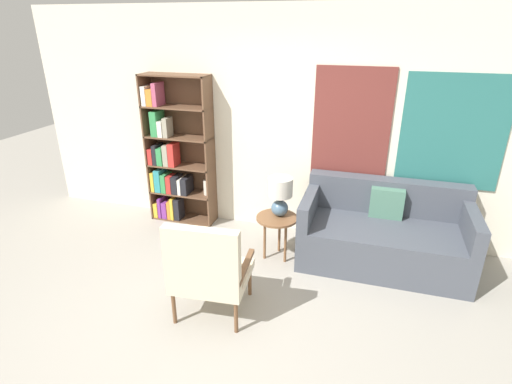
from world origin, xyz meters
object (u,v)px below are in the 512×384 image
armchair (207,268)px  couch (383,235)px  bookshelf (173,159)px  table_lamp (280,193)px  side_table (277,222)px

armchair → couch: bearing=44.5°
armchair → couch: size_ratio=0.55×
couch → bookshelf: bearing=173.6°
armchair → table_lamp: 1.29m
couch → table_lamp: table_lamp is taller
bookshelf → armchair: bookshelf is taller
bookshelf → side_table: size_ratio=3.77×
side_table → table_lamp: 0.34m
couch → side_table: (-1.14, -0.28, 0.12)m
bookshelf → side_table: bookshelf is taller
armchair → side_table: bearing=74.3°
couch → table_lamp: (-1.13, -0.23, 0.45)m
bookshelf → table_lamp: (1.57, -0.53, -0.08)m
couch → table_lamp: 1.24m
table_lamp → side_table: bearing=-107.9°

